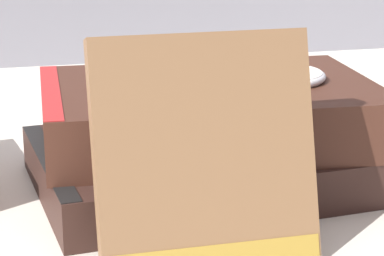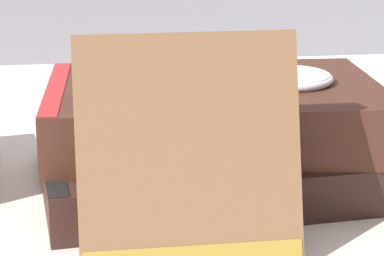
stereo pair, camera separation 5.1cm
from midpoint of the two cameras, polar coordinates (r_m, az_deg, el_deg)
The scene contains 5 objects.
ground_plane at distance 0.53m, azimuth 6.08°, elevation -5.15°, with size 3.00×3.00×0.00m, color beige.
book_flat_bottom at distance 0.54m, azimuth 3.80°, elevation -2.66°, with size 0.24×0.18×0.03m.
book_flat_top at distance 0.54m, azimuth 3.69°, elevation 1.09°, with size 0.23×0.16×0.04m.
book_leaning_front at distance 0.43m, azimuth 3.16°, elevation -2.31°, with size 0.12×0.05×0.12m.
pocket_watch at distance 0.55m, azimuth 9.52°, elevation 3.51°, with size 0.06×0.06×0.01m.
Camera 2 is at (-0.10, -0.48, 0.20)m, focal length 75.00 mm.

